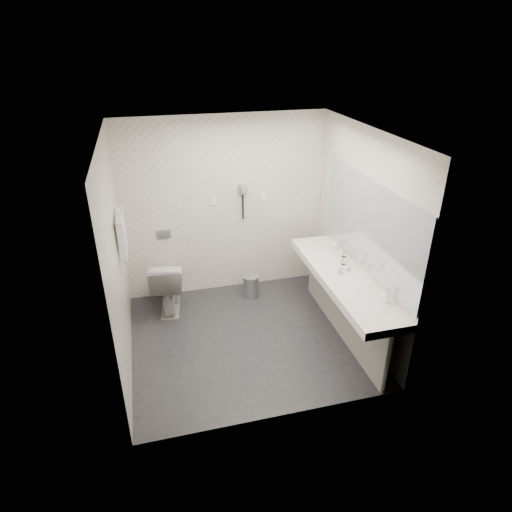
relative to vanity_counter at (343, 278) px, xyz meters
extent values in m
plane|color=#242428|center=(-1.12, 0.20, -0.80)|extent=(2.80, 2.80, 0.00)
plane|color=white|center=(-1.12, 0.20, 1.70)|extent=(2.80, 2.80, 0.00)
plane|color=silver|center=(-1.12, 1.50, 0.45)|extent=(2.80, 0.00, 2.80)
plane|color=silver|center=(-1.12, -1.10, 0.45)|extent=(2.80, 0.00, 2.80)
plane|color=silver|center=(-2.52, 0.20, 0.45)|extent=(0.00, 2.60, 2.60)
plane|color=silver|center=(0.27, 0.20, 0.45)|extent=(0.00, 2.60, 2.60)
cube|color=white|center=(0.00, 0.00, 0.00)|extent=(0.55, 2.20, 0.10)
cube|color=gray|center=(0.02, 0.00, -0.42)|extent=(0.03, 2.15, 0.75)
cylinder|color=silver|center=(0.05, -1.04, -0.42)|extent=(0.06, 0.06, 0.75)
cylinder|color=silver|center=(0.05, 1.04, -0.42)|extent=(0.06, 0.06, 0.75)
cube|color=#B2BCC6|center=(0.26, 0.00, 0.65)|extent=(0.02, 2.20, 1.05)
ellipsoid|color=white|center=(0.00, -0.65, 0.04)|extent=(0.40, 0.31, 0.05)
ellipsoid|color=white|center=(0.00, 0.65, 0.04)|extent=(0.40, 0.31, 0.05)
cylinder|color=silver|center=(0.19, -0.65, 0.12)|extent=(0.04, 0.04, 0.15)
cylinder|color=silver|center=(0.19, 0.65, 0.12)|extent=(0.04, 0.04, 0.15)
imported|color=beige|center=(-0.03, 0.04, 0.10)|extent=(0.06, 0.06, 0.10)
imported|color=beige|center=(0.10, 0.09, 0.09)|extent=(0.09, 0.09, 0.08)
cylinder|color=silver|center=(0.11, 0.24, 0.10)|extent=(0.07, 0.07, 0.10)
cylinder|color=silver|center=(0.18, 0.38, 0.10)|extent=(0.08, 0.08, 0.10)
imported|color=white|center=(-2.00, 1.12, -0.42)|extent=(0.53, 0.81, 0.77)
cube|color=#B2B5BA|center=(-1.98, 1.49, 0.15)|extent=(0.18, 0.02, 0.12)
cylinder|color=#B2B5BA|center=(-0.85, 1.13, -0.64)|extent=(0.23, 0.23, 0.32)
cylinder|color=#B2B5BA|center=(-0.85, 1.13, -0.48)|extent=(0.23, 0.23, 0.02)
cylinder|color=silver|center=(-2.47, 0.75, 0.75)|extent=(0.02, 0.62, 0.02)
cube|color=silver|center=(-2.46, 0.61, 0.53)|extent=(0.07, 0.24, 0.48)
cube|color=silver|center=(-2.46, 0.89, 0.53)|extent=(0.07, 0.24, 0.48)
cube|color=gray|center=(-0.88, 1.47, 0.70)|extent=(0.10, 0.04, 0.14)
cylinder|color=gray|center=(-0.88, 1.40, 0.73)|extent=(0.08, 0.14, 0.08)
cylinder|color=black|center=(-0.88, 1.46, 0.45)|extent=(0.02, 0.02, 0.35)
cube|color=white|center=(-1.27, 1.49, 0.55)|extent=(0.09, 0.02, 0.09)
cube|color=white|center=(-0.57, 1.49, 0.55)|extent=(0.09, 0.02, 0.09)
camera|label=1|loc=(-2.13, -4.12, 2.60)|focal=30.94mm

